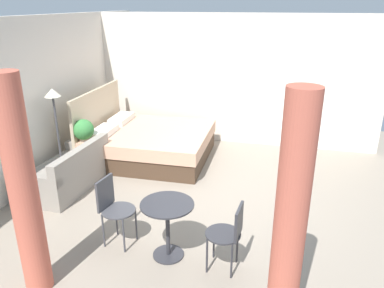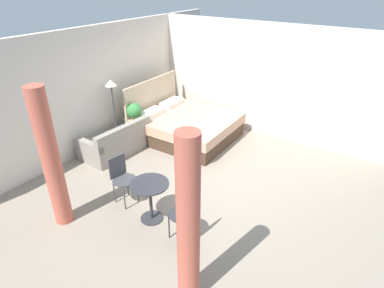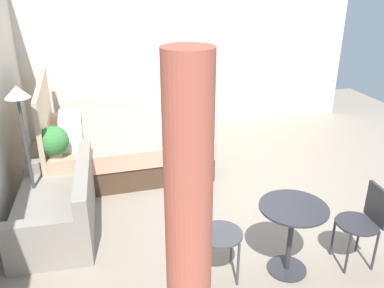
{
  "view_description": "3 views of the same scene",
  "coord_description": "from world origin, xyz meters",
  "px_view_note": "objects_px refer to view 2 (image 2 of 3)",
  "views": [
    {
      "loc": [
        -5.08,
        -1.04,
        2.86
      ],
      "look_at": [
        -0.22,
        0.19,
        0.95
      ],
      "focal_mm": 34.85,
      "sensor_mm": 36.0,
      "label": 1
    },
    {
      "loc": [
        -4.61,
        -2.75,
        3.64
      ],
      "look_at": [
        0.03,
        0.4,
        0.65
      ],
      "focal_mm": 30.18,
      "sensor_mm": 36.0,
      "label": 2
    },
    {
      "loc": [
        -4.28,
        1.81,
        2.63
      ],
      "look_at": [
        0.16,
        0.65,
        0.67
      ],
      "focal_mm": 37.39,
      "sensor_mm": 36.0,
      "label": 3
    }
  ],
  "objects_px": {
    "balcony_table": "(150,195)",
    "cafe_chair_near_window": "(186,213)",
    "bed": "(185,125)",
    "nightstand": "(139,129)",
    "couch": "(117,142)",
    "cafe_chair_near_couch": "(121,175)",
    "potted_plant": "(134,111)",
    "floor_lamp": "(112,98)"
  },
  "relations": [
    {
      "from": "potted_plant",
      "to": "floor_lamp",
      "type": "relative_size",
      "value": 0.28
    },
    {
      "from": "bed",
      "to": "potted_plant",
      "type": "xyz_separation_m",
      "value": [
        -0.84,
        0.86,
        0.46
      ]
    },
    {
      "from": "bed",
      "to": "cafe_chair_near_window",
      "type": "bearing_deg",
      "value": -144.55
    },
    {
      "from": "nightstand",
      "to": "floor_lamp",
      "type": "relative_size",
      "value": 0.33
    },
    {
      "from": "potted_plant",
      "to": "couch",
      "type": "bearing_deg",
      "value": -177.19
    },
    {
      "from": "potted_plant",
      "to": "cafe_chair_near_couch",
      "type": "relative_size",
      "value": 0.51
    },
    {
      "from": "bed",
      "to": "balcony_table",
      "type": "distance_m",
      "value": 3.1
    },
    {
      "from": "cafe_chair_near_window",
      "to": "nightstand",
      "type": "bearing_deg",
      "value": 53.71
    },
    {
      "from": "nightstand",
      "to": "potted_plant",
      "type": "relative_size",
      "value": 1.15
    },
    {
      "from": "balcony_table",
      "to": "nightstand",
      "type": "bearing_deg",
      "value": 46.24
    },
    {
      "from": "floor_lamp",
      "to": "cafe_chair_near_couch",
      "type": "bearing_deg",
      "value": -131.44
    },
    {
      "from": "nightstand",
      "to": "cafe_chair_near_couch",
      "type": "distance_m",
      "value": 2.43
    },
    {
      "from": "bed",
      "to": "potted_plant",
      "type": "height_order",
      "value": "bed"
    },
    {
      "from": "nightstand",
      "to": "potted_plant",
      "type": "height_order",
      "value": "potted_plant"
    },
    {
      "from": "couch",
      "to": "potted_plant",
      "type": "bearing_deg",
      "value": 2.81
    },
    {
      "from": "nightstand",
      "to": "balcony_table",
      "type": "xyz_separation_m",
      "value": [
        -2.06,
        -2.16,
        0.23
      ]
    },
    {
      "from": "couch",
      "to": "balcony_table",
      "type": "bearing_deg",
      "value": -121.16
    },
    {
      "from": "bed",
      "to": "cafe_chair_near_window",
      "type": "xyz_separation_m",
      "value": [
        -2.87,
        -2.04,
        0.19
      ]
    },
    {
      "from": "couch",
      "to": "balcony_table",
      "type": "relative_size",
      "value": 2.17
    },
    {
      "from": "floor_lamp",
      "to": "cafe_chair_near_couch",
      "type": "xyz_separation_m",
      "value": [
        -1.47,
        -1.66,
        -0.64
      ]
    },
    {
      "from": "couch",
      "to": "potted_plant",
      "type": "xyz_separation_m",
      "value": [
        0.68,
        0.03,
        0.52
      ]
    },
    {
      "from": "bed",
      "to": "balcony_table",
      "type": "height_order",
      "value": "bed"
    },
    {
      "from": "balcony_table",
      "to": "cafe_chair_near_couch",
      "type": "bearing_deg",
      "value": 82.1
    },
    {
      "from": "cafe_chair_near_window",
      "to": "couch",
      "type": "bearing_deg",
      "value": 64.81
    },
    {
      "from": "couch",
      "to": "floor_lamp",
      "type": "xyz_separation_m",
      "value": [
        0.28,
        0.28,
        0.92
      ]
    },
    {
      "from": "cafe_chair_near_couch",
      "to": "couch",
      "type": "bearing_deg",
      "value": 49.49
    },
    {
      "from": "potted_plant",
      "to": "cafe_chair_near_couch",
      "type": "height_order",
      "value": "potted_plant"
    },
    {
      "from": "couch",
      "to": "cafe_chair_near_window",
      "type": "xyz_separation_m",
      "value": [
        -1.35,
        -2.87,
        0.25
      ]
    },
    {
      "from": "couch",
      "to": "cafe_chair_near_couch",
      "type": "relative_size",
      "value": 1.76
    },
    {
      "from": "potted_plant",
      "to": "cafe_chair_near_window",
      "type": "xyz_separation_m",
      "value": [
        -2.03,
        -2.9,
        -0.27
      ]
    },
    {
      "from": "balcony_table",
      "to": "cafe_chair_near_window",
      "type": "xyz_separation_m",
      "value": [
        -0.06,
        -0.74,
        0.01
      ]
    },
    {
      "from": "couch",
      "to": "potted_plant",
      "type": "height_order",
      "value": "potted_plant"
    },
    {
      "from": "bed",
      "to": "cafe_chair_near_couch",
      "type": "bearing_deg",
      "value": -168.3
    },
    {
      "from": "nightstand",
      "to": "floor_lamp",
      "type": "height_order",
      "value": "floor_lamp"
    },
    {
      "from": "cafe_chair_near_window",
      "to": "cafe_chair_near_couch",
      "type": "xyz_separation_m",
      "value": [
        0.17,
        1.48,
        0.03
      ]
    },
    {
      "from": "couch",
      "to": "floor_lamp",
      "type": "bearing_deg",
      "value": 44.3
    },
    {
      "from": "couch",
      "to": "floor_lamp",
      "type": "distance_m",
      "value": 1.0
    },
    {
      "from": "bed",
      "to": "balcony_table",
      "type": "xyz_separation_m",
      "value": [
        -2.81,
        -1.3,
        0.18
      ]
    },
    {
      "from": "bed",
      "to": "floor_lamp",
      "type": "bearing_deg",
      "value": 138.35
    },
    {
      "from": "bed",
      "to": "cafe_chair_near_window",
      "type": "distance_m",
      "value": 3.53
    },
    {
      "from": "potted_plant",
      "to": "balcony_table",
      "type": "xyz_separation_m",
      "value": [
        -1.96,
        -2.16,
        -0.28
      ]
    },
    {
      "from": "bed",
      "to": "floor_lamp",
      "type": "xyz_separation_m",
      "value": [
        -1.24,
        1.1,
        0.86
      ]
    }
  ]
}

